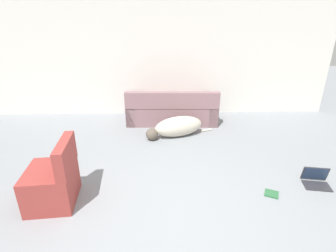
{
  "coord_description": "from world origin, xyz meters",
  "views": [
    {
      "loc": [
        -0.03,
        -2.34,
        2.23
      ],
      "look_at": [
        0.09,
        1.54,
        0.58
      ],
      "focal_mm": 28.0,
      "sensor_mm": 36.0,
      "label": 1
    }
  ],
  "objects": [
    {
      "name": "side_chair",
      "position": [
        -1.39,
        0.46,
        0.3
      ],
      "size": [
        0.63,
        0.69,
        0.85
      ],
      "rotation": [
        0.0,
        0.0,
        4.8
      ],
      "color": "#993833",
      "rests_on": "ground_plane"
    },
    {
      "name": "wall_back",
      "position": [
        0.0,
        3.78,
        1.36
      ],
      "size": [
        7.94,
        0.06,
        2.72
      ],
      "color": "silver",
      "rests_on": "ground_plane"
    },
    {
      "name": "book_green",
      "position": [
        1.46,
        0.5,
        0.01
      ],
      "size": [
        0.23,
        0.22,
        0.02
      ],
      "rotation": [
        0.0,
        0.0,
        -0.45
      ],
      "color": "#2D663D",
      "rests_on": "ground_plane"
    },
    {
      "name": "couch",
      "position": [
        0.23,
        3.2,
        0.26
      ],
      "size": [
        2.0,
        0.92,
        0.77
      ],
      "rotation": [
        0.0,
        0.0,
        3.11
      ],
      "color": "gray",
      "rests_on": "ground_plane"
    },
    {
      "name": "cat",
      "position": [
        -1.55,
        1.36,
        0.07
      ],
      "size": [
        0.38,
        0.53,
        0.15
      ],
      "rotation": [
        0.0,
        0.0,
        2.16
      ],
      "color": "gray",
      "rests_on": "ground_plane"
    },
    {
      "name": "dog",
      "position": [
        0.29,
        2.41,
        0.19
      ],
      "size": [
        1.38,
        0.67,
        0.4
      ],
      "rotation": [
        0.0,
        0.0,
        3.46
      ],
      "color": "beige",
      "rests_on": "ground_plane"
    },
    {
      "name": "laptop_open",
      "position": [
        2.19,
        0.74,
        0.08
      ],
      "size": [
        0.39,
        0.34,
        0.24
      ],
      "rotation": [
        0.0,
        0.0,
        -0.18
      ],
      "color": "#2D2D33",
      "rests_on": "ground_plane"
    },
    {
      "name": "ground_plane",
      "position": [
        0.0,
        0.0,
        0.0
      ],
      "size": [
        20.0,
        20.0,
        0.0
      ],
      "primitive_type": "plane",
      "color": "gray"
    }
  ]
}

